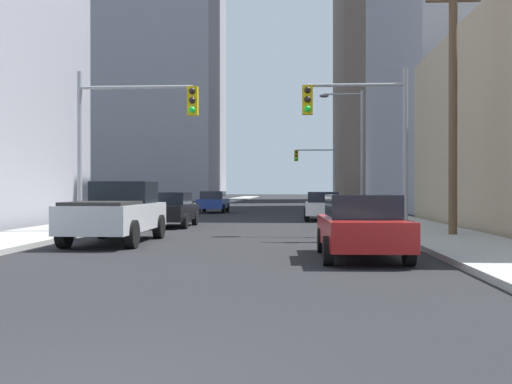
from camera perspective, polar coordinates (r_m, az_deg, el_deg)
name	(u,v)px	position (r m, az deg, el deg)	size (l,w,h in m)	color
sidewalk_left	(195,207)	(55.29, -5.80, -1.39)	(3.18, 160.00, 0.15)	#9E9E99
sidewalk_right	(348,207)	(54.82, 8.66, -1.40)	(3.18, 160.00, 0.15)	#9E9E99
pickup_truck_silver	(117,212)	(19.15, -13.02, -1.90)	(2.20, 5.40, 1.90)	#B7BABF
sedan_red	(361,226)	(14.50, 9.94, -3.22)	(1.95, 4.24, 1.52)	maroon
sedan_black	(170,209)	(26.69, -8.10, -1.64)	(1.95, 4.25, 1.52)	black
sedan_white	(323,206)	(32.07, 6.35, -1.32)	(1.95, 4.26, 1.52)	white
sedan_blue	(213,202)	(42.88, -4.06, -0.93)	(1.95, 4.24, 1.52)	navy
traffic_signal_near_left	(131,123)	(22.68, -11.73, 6.39)	(4.49, 0.44, 6.00)	gray
traffic_signal_near_right	(360,123)	(22.05, 9.83, 6.48)	(3.77, 0.44, 6.00)	gray
traffic_signal_far_right	(317,164)	(57.53, 5.77, 2.63)	(3.88, 0.44, 6.00)	gray
utility_pole_right	(453,90)	(21.37, 18.15, 9.13)	(2.20, 0.28, 9.36)	brown
street_lamp_right	(355,140)	(36.20, 9.33, 4.86)	(2.60, 0.32, 7.50)	gray
building_left_far_tower	(141,55)	(100.49, -10.87, 12.64)	(25.02, 22.83, 46.45)	#93939E
building_right_mid_block	(512,0)	(55.34, 23.10, 16.35)	(20.28, 27.26, 34.03)	#93939E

